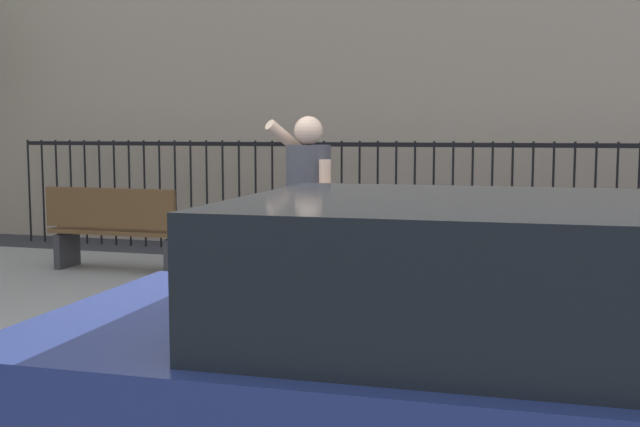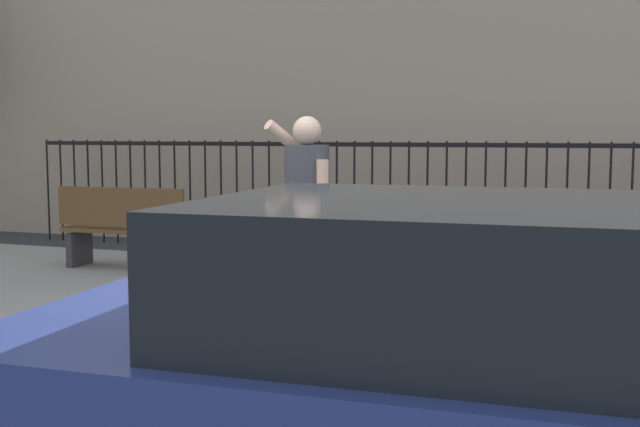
% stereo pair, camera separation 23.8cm
% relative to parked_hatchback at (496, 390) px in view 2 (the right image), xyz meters
% --- Properties ---
extents(ground_plane, '(60.00, 60.00, 0.00)m').
position_rel_parked_hatchback_xyz_m(ground_plane, '(-1.86, 1.38, -0.70)').
color(ground_plane, '#333338').
extents(sidewalk, '(28.00, 4.40, 0.15)m').
position_rel_parked_hatchback_xyz_m(sidewalk, '(-1.86, 3.58, -0.63)').
color(sidewalk, gray).
rests_on(sidewalk, ground).
extents(iron_fence, '(12.03, 0.04, 1.60)m').
position_rel_parked_hatchback_xyz_m(iron_fence, '(-1.86, 7.28, 0.32)').
color(iron_fence, black).
rests_on(iron_fence, ground).
extents(parked_hatchback, '(4.25, 1.95, 1.45)m').
position_rel_parked_hatchback_xyz_m(parked_hatchback, '(0.00, 0.00, 0.00)').
color(parked_hatchback, navy).
rests_on(parked_hatchback, ground).
extents(pedestrian_on_phone, '(0.71, 0.64, 1.69)m').
position_rel_parked_hatchback_xyz_m(pedestrian_on_phone, '(-1.69, 2.49, 0.43)').
color(pedestrian_on_phone, beige).
rests_on(pedestrian_on_phone, sidewalk).
extents(street_bench, '(1.60, 0.45, 0.95)m').
position_rel_parked_hatchback_xyz_m(street_bench, '(-4.65, 4.55, -0.05)').
color(street_bench, brown).
rests_on(street_bench, sidewalk).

